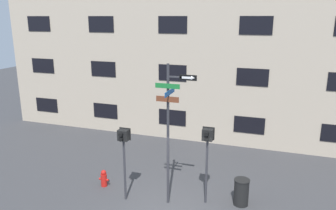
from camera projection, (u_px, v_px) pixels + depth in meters
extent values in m
cube|color=tan|center=(214.00, 25.00, 15.83)|extent=(24.00, 0.60, 12.00)
cube|color=black|center=(47.00, 105.00, 19.86)|extent=(1.50, 0.03, 0.83)
cube|color=black|center=(105.00, 111.00, 18.63)|extent=(1.50, 0.03, 0.83)
cube|color=black|center=(172.00, 117.00, 17.40)|extent=(1.50, 0.03, 0.83)
cube|color=black|center=(249.00, 125.00, 16.18)|extent=(1.50, 0.03, 0.83)
cube|color=black|center=(43.00, 66.00, 19.23)|extent=(1.50, 0.03, 0.83)
cube|color=black|center=(103.00, 69.00, 18.01)|extent=(1.50, 0.03, 0.83)
cube|color=black|center=(172.00, 73.00, 16.78)|extent=(1.50, 0.03, 0.83)
cube|color=black|center=(252.00, 77.00, 15.55)|extent=(1.50, 0.03, 0.83)
cube|color=black|center=(39.00, 24.00, 18.61)|extent=(1.50, 0.03, 0.83)
cube|color=black|center=(101.00, 24.00, 17.38)|extent=(1.50, 0.03, 0.83)
cube|color=black|center=(173.00, 25.00, 16.15)|extent=(1.50, 0.03, 0.83)
cube|color=black|center=(256.00, 25.00, 14.93)|extent=(1.50, 0.03, 0.83)
cylinder|color=#2D2D33|center=(168.00, 137.00, 10.99)|extent=(0.09, 0.09, 4.95)
cube|color=#2D2D33|center=(178.00, 77.00, 10.35)|extent=(0.67, 0.05, 0.05)
cube|color=#196B2D|center=(167.00, 86.00, 10.47)|extent=(0.83, 0.02, 0.16)
cube|color=#14478C|center=(170.00, 92.00, 10.57)|extent=(0.02, 0.96, 0.16)
cube|color=brown|center=(167.00, 99.00, 10.59)|extent=(0.77, 0.02, 0.19)
cube|color=black|center=(188.00, 78.00, 10.23)|extent=(0.56, 0.02, 0.18)
cube|color=white|center=(187.00, 78.00, 10.23)|extent=(0.32, 0.01, 0.07)
cone|color=white|center=(193.00, 78.00, 10.17)|extent=(0.10, 0.14, 0.14)
cylinder|color=#2D2D33|center=(125.00, 170.00, 11.55)|extent=(0.08, 0.08, 2.27)
cube|color=black|center=(123.00, 135.00, 11.21)|extent=(0.36, 0.26, 0.38)
cube|color=black|center=(125.00, 134.00, 11.34)|extent=(0.42, 0.02, 0.44)
cylinder|color=black|center=(121.00, 135.00, 11.01)|extent=(0.13, 0.12, 0.13)
cylinder|color=black|center=(121.00, 139.00, 11.06)|extent=(0.13, 0.12, 0.13)
cylinder|color=silver|center=(122.00, 134.00, 11.06)|extent=(0.11, 0.01, 0.11)
cylinder|color=#2D2D33|center=(206.00, 172.00, 11.33)|extent=(0.08, 0.08, 2.36)
cube|color=black|center=(208.00, 135.00, 10.97)|extent=(0.35, 0.26, 0.39)
cube|color=black|center=(209.00, 133.00, 11.10)|extent=(0.41, 0.02, 0.45)
cylinder|color=black|center=(207.00, 134.00, 10.77)|extent=(0.14, 0.12, 0.14)
cylinder|color=black|center=(206.00, 139.00, 10.82)|extent=(0.14, 0.12, 0.14)
cylinder|color=silver|center=(207.00, 133.00, 10.82)|extent=(0.11, 0.01, 0.11)
cylinder|color=red|center=(104.00, 180.00, 12.69)|extent=(0.24, 0.24, 0.51)
sphere|color=red|center=(104.00, 173.00, 12.61)|extent=(0.20, 0.20, 0.20)
cylinder|color=red|center=(100.00, 179.00, 12.74)|extent=(0.08, 0.08, 0.08)
cylinder|color=red|center=(108.00, 180.00, 12.64)|extent=(0.08, 0.08, 0.08)
cylinder|color=black|center=(241.00, 193.00, 11.39)|extent=(0.51, 0.51, 0.92)
cylinder|color=black|center=(242.00, 180.00, 11.27)|extent=(0.54, 0.54, 0.04)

